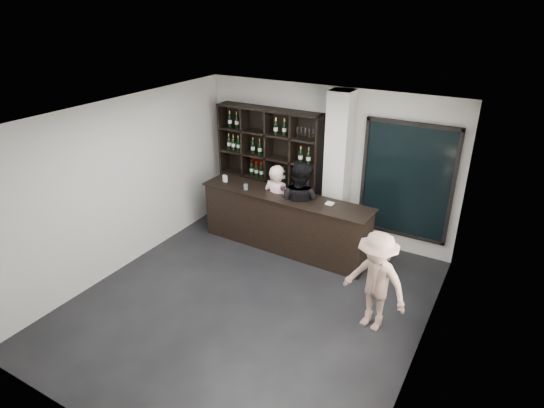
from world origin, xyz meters
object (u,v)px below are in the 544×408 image
Objects in this scene: taster_black at (299,207)px; taster_pink at (277,205)px; wine_shelf at (269,168)px; tasting_counter at (284,222)px; customer at (375,282)px.

taster_pink is at bearing 5.33° from taster_black.
wine_shelf reaches higher than tasting_counter.
customer is at bearing 154.30° from taster_pink.
taster_black is 1.15× the size of customer.
customer is (2.36, -1.45, -0.04)m from taster_pink.
taster_pink reaches higher than customer.
wine_shelf is at bearing 157.62° from customer.
wine_shelf is 1.32m from tasting_counter.
wine_shelf is 1.59× the size of customer.
taster_pink is 0.47m from taster_black.
tasting_counter is at bearing 160.54° from taster_pink.
taster_black is 2.39m from customer.
tasting_counter is 2.55m from customer.
customer is (1.90, -1.45, -0.12)m from taster_black.
tasting_counter is 2.17× the size of customer.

